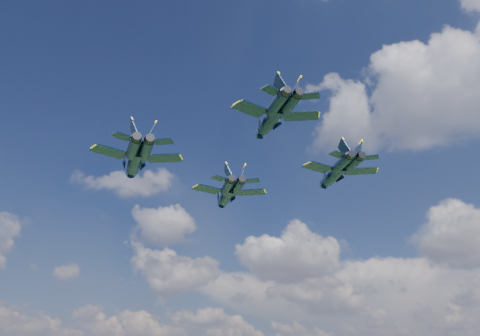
% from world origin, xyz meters
% --- Properties ---
extents(jet_lead, '(16.37, 15.48, 4.34)m').
position_xyz_m(jet_lead, '(-16.69, 15.36, 58.93)').
color(jet_lead, black).
extents(jet_left, '(16.97, 14.35, 4.30)m').
position_xyz_m(jet_left, '(-16.06, -9.24, 57.47)').
color(jet_left, black).
extents(jet_right, '(15.25, 14.28, 4.02)m').
position_xyz_m(jet_right, '(6.06, 15.37, 58.04)').
color(jet_right, black).
extents(jet_slot, '(14.71, 12.79, 3.77)m').
position_xyz_m(jet_slot, '(7.55, -6.87, 58.60)').
color(jet_slot, black).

